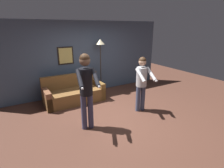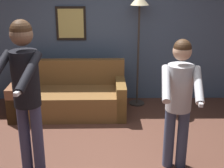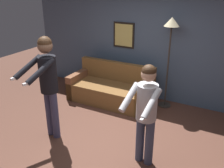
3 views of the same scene
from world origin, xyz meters
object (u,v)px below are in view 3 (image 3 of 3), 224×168
couch (111,90)px  torchiere_lamp (171,35)px  person_standing_right (146,108)px  person_standing_left (47,78)px

couch → torchiere_lamp: (1.19, 0.37, 1.34)m
couch → person_standing_right: bearing=-47.9°
couch → person_standing_left: (-0.24, -1.76, 0.85)m
couch → torchiere_lamp: bearing=17.4°
person_standing_left → couch: bearing=82.3°
person_standing_right → torchiere_lamp: bearing=98.2°
couch → person_standing_left: person_standing_left is taller
torchiere_lamp → person_standing_right: bearing=-81.8°
torchiere_lamp → person_standing_right: size_ratio=1.23×
torchiere_lamp → person_standing_left: (-1.43, -2.13, -0.49)m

